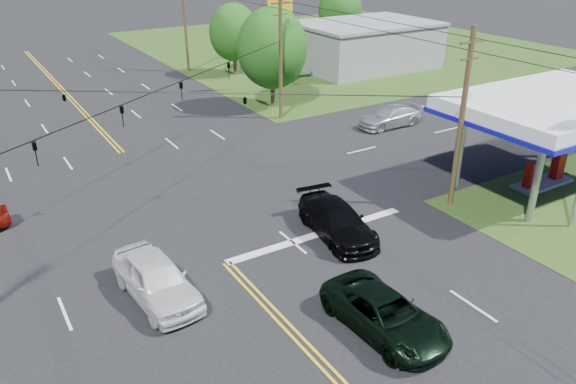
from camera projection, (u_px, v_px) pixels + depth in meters
ground at (164, 197)px, 31.39m from camera, size 280.00×280.00×0.00m
grass_ne at (336, 44)px, 72.61m from camera, size 46.00×48.00×0.03m
stop_bar at (318, 234)px, 27.58m from camera, size 10.00×0.50×0.02m
retail_ne at (364, 46)px, 60.05m from camera, size 14.00×10.00×4.40m
gas_canopy at (558, 107)px, 30.88m from camera, size 12.20×8.20×5.35m
pole_se at (462, 118)px, 28.50m from camera, size 1.60×0.28×9.50m
pole_ne at (281, 56)px, 42.38m from camera, size 1.60×0.28×9.50m
pole_right_far at (185, 20)px, 56.93m from camera, size 1.60×0.28×10.00m
span_wire_signals at (153, 92)px, 28.83m from camera, size 26.00×18.00×1.13m
power_lines at (162, 47)px, 26.18m from camera, size 26.04×100.00×0.64m
tree_right_a at (272, 48)px, 45.18m from camera, size 5.70×5.70×8.18m
tree_right_b at (234, 32)px, 55.90m from camera, size 4.94×4.94×7.09m
tree_far_r at (340, 10)px, 68.66m from camera, size 5.32×5.32×7.63m
pickup_dkgreen at (385, 314)px, 20.72m from camera, size 2.70×5.46×1.49m
suv_black at (337, 221)px, 27.20m from camera, size 2.96×5.76×1.60m
pickup_white at (156, 279)px, 22.52m from camera, size 2.58×5.43×1.79m
sedan_far at (390, 117)px, 42.33m from camera, size 5.24×2.15×1.52m
polesign_ne at (280, 20)px, 48.90m from camera, size 2.23×0.77×8.14m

